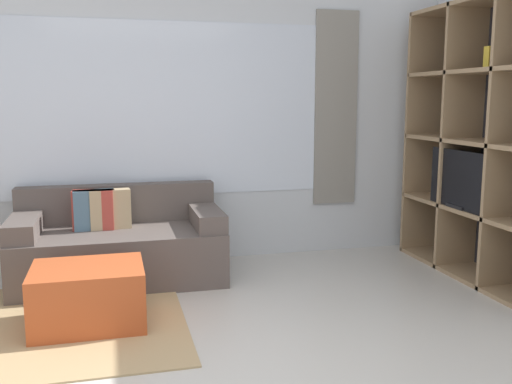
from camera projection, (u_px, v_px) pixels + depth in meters
name	position (u px, v px, depth m)	size (l,w,h in m)	color
wall_back	(162.00, 120.00, 5.32)	(6.82, 0.11, 2.70)	silver
area_rug	(13.00, 328.00, 3.88)	(2.31, 1.75, 0.01)	tan
shelving_unit	(487.00, 144.00, 4.84)	(0.43, 1.94, 2.37)	#232328
couch_main	(119.00, 245.00, 4.91)	(1.74, 0.88, 0.79)	#564C47
ottoman	(88.00, 296.00, 3.91)	(0.75, 0.60, 0.42)	#B74C23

